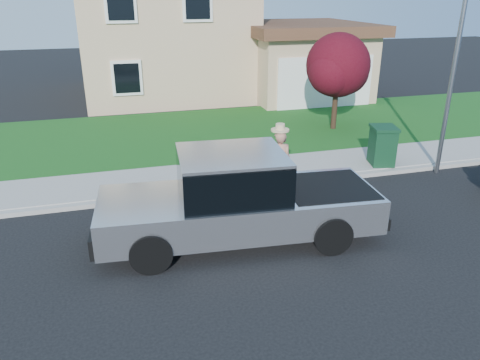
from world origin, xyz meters
name	(u,v)px	position (x,y,z in m)	size (l,w,h in m)	color
ground	(267,242)	(0.00, 0.00, 0.00)	(80.00, 80.00, 0.00)	black
curb	(267,185)	(1.00, 2.90, 0.06)	(40.00, 0.20, 0.12)	gray
sidewalk	(256,171)	(1.00, 4.00, 0.07)	(40.00, 2.00, 0.15)	gray
lawn	(221,132)	(1.00, 8.50, 0.05)	(40.00, 7.00, 0.10)	#113D13
house	(190,31)	(1.31, 16.38, 3.17)	(14.00, 11.30, 6.85)	tan
pickup_truck	(238,200)	(-0.57, 0.32, 0.94)	(6.28, 2.62, 2.01)	black
woman	(279,161)	(1.14, 2.42, 0.93)	(0.73, 0.58, 1.95)	tan
ornamental_tree	(338,68)	(5.36, 7.61, 2.42)	(2.64, 2.38, 3.62)	black
trash_bin	(382,145)	(4.85, 3.39, 0.75)	(0.91, 0.99, 1.19)	#0D311B
street_lamp	(455,67)	(6.31, 2.57, 3.15)	(0.42, 0.72, 5.52)	slate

